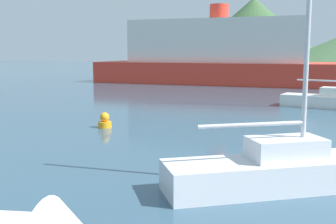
{
  "coord_description": "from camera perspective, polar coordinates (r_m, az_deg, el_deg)",
  "views": [
    {
      "loc": [
        4.91,
        -0.16,
        3.41
      ],
      "look_at": [
        -0.56,
        14.0,
        1.2
      ],
      "focal_mm": 45.0,
      "sensor_mm": 36.0,
      "label": 1
    }
  ],
  "objects": [
    {
      "name": "sailboat_inner",
      "position": [
        10.96,
        15.57,
        -7.37
      ],
      "size": [
        5.87,
        4.68,
        7.56
      ],
      "rotation": [
        0.0,
        0.0,
        0.6
      ],
      "color": "silver",
      "rests_on": "ground_plane"
    },
    {
      "name": "buoy_marker",
      "position": [
        19.05,
        -8.57,
        -1.25
      ],
      "size": [
        0.6,
        0.6,
        0.69
      ],
      "color": "orange",
      "rests_on": "ground_plane"
    },
    {
      "name": "ferry_distant",
      "position": [
        45.08,
        6.84,
        7.6
      ],
      "size": [
        25.81,
        8.22,
        8.2
      ],
      "rotation": [
        0.0,
        0.0,
        0.01
      ],
      "color": "red",
      "rests_on": "ground_plane"
    },
    {
      "name": "hill_west",
      "position": [
        117.64,
        11.47,
        10.73
      ],
      "size": [
        40.68,
        40.68,
        17.51
      ],
      "color": "#3D6038",
      "rests_on": "ground_plane"
    }
  ]
}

